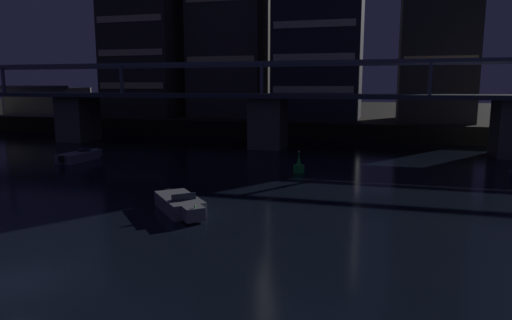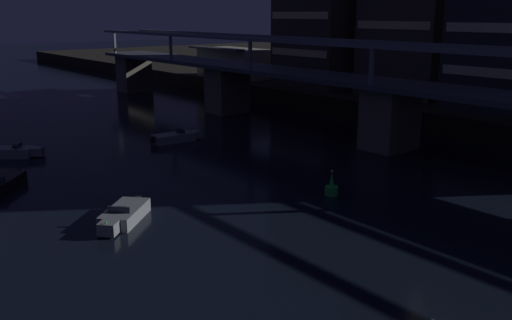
{
  "view_description": "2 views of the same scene",
  "coord_description": "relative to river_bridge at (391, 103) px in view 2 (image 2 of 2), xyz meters",
  "views": [
    {
      "loc": [
        12.27,
        -12.19,
        6.86
      ],
      "look_at": [
        3.29,
        20.0,
        1.39
      ],
      "focal_mm": 31.89,
      "sensor_mm": 36.0,
      "label": 1
    },
    {
      "loc": [
        30.63,
        -3.26,
        11.93
      ],
      "look_at": [
        3.41,
        18.74,
        2.67
      ],
      "focal_mm": 39.15,
      "sensor_mm": 36.0,
      "label": 2
    }
  ],
  "objects": [
    {
      "name": "river_bridge",
      "position": [
        0.0,
        0.0,
        0.0
      ],
      "size": [
        104.55,
        6.4,
        9.38
      ],
      "color": "#605B51",
      "rests_on": "ground"
    },
    {
      "name": "waterfront_pavilion",
      "position": [
        -39.15,
        11.91,
        0.25
      ],
      "size": [
        12.4,
        7.4,
        4.7
      ],
      "color": "#B2AD9E",
      "rests_on": "far_riverbank"
    },
    {
      "name": "speedboat_near_right",
      "position": [
        1.75,
        -26.8,
        -3.77
      ],
      "size": [
        4.27,
        4.5,
        1.16
      ],
      "color": "gray",
      "rests_on": "ground"
    },
    {
      "name": "speedboat_mid_center",
      "position": [
        -14.63,
        -13.43,
        -3.77
      ],
      "size": [
        2.02,
        5.22,
        1.16
      ],
      "color": "gray",
      "rests_on": "ground"
    },
    {
      "name": "speedboat_far_left",
      "position": [
        -9.27,
        -30.69,
        -3.77
      ],
      "size": [
        4.54,
        4.22,
        1.16
      ],
      "color": "black",
      "rests_on": "ground"
    },
    {
      "name": "speedboat_far_center",
      "position": [
        -18.4,
        -27.33,
        -3.77
      ],
      "size": [
        4.04,
        4.66,
        1.16
      ],
      "color": "gray",
      "rests_on": "ground"
    },
    {
      "name": "channel_buoy",
      "position": [
        5.96,
        -13.63,
        -3.71
      ],
      "size": [
        0.9,
        0.9,
        1.76
      ],
      "color": "green",
      "rests_on": "ground"
    }
  ]
}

